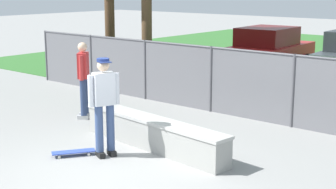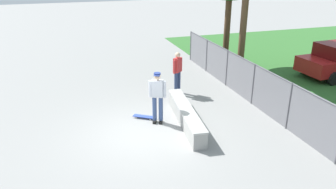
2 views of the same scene
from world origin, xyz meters
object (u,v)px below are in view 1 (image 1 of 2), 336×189
(skateboard, at_px, (74,152))
(concrete_ledge, at_px, (153,133))
(skateboarder, at_px, (104,102))
(bystander, at_px, (83,77))
(car_red, at_px, (268,50))

(skateboard, bearing_deg, concrete_ledge, 56.81)
(skateboarder, height_order, bystander, skateboarder)
(skateboarder, height_order, skateboard, skateboarder)
(bystander, bearing_deg, concrete_ledge, -13.38)
(skateboard, bearing_deg, car_red, 99.18)
(bystander, bearing_deg, car_red, 88.23)
(concrete_ledge, distance_m, skateboarder, 1.22)
(car_red, xyz_separation_m, bystander, (-0.26, -8.37, 0.17))
(car_red, height_order, bystander, bystander)
(skateboard, height_order, car_red, car_red)
(skateboarder, relative_size, bystander, 1.01)
(concrete_ledge, xyz_separation_m, skateboard, (-0.84, -1.29, -0.23))
(skateboarder, distance_m, skateboard, 1.13)
(skateboard, bearing_deg, skateboarder, 40.39)
(concrete_ledge, xyz_separation_m, car_red, (-2.51, 9.03, 0.54))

